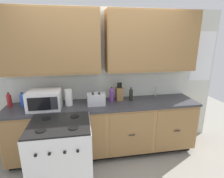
# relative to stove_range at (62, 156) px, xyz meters

# --- Properties ---
(ground_plane) EXTENTS (8.00, 8.00, 0.00)m
(ground_plane) POSITION_rel_stove_range_xyz_m (0.65, 0.33, -0.47)
(ground_plane) COLOR gray
(wall_unit) EXTENTS (4.28, 0.40, 2.43)m
(wall_unit) POSITION_rel_stove_range_xyz_m (0.65, 0.83, 1.19)
(wall_unit) COLOR silver
(wall_unit) RESTS_ON ground_plane
(counter_run) EXTENTS (3.11, 0.64, 0.92)m
(counter_run) POSITION_rel_stove_range_xyz_m (0.65, 0.63, 0.00)
(counter_run) COLOR black
(counter_run) RESTS_ON ground_plane
(stove_range) EXTENTS (0.76, 0.68, 0.95)m
(stove_range) POSITION_rel_stove_range_xyz_m (0.00, 0.00, 0.00)
(stove_range) COLOR white
(stove_range) RESTS_ON ground_plane
(microwave) EXTENTS (0.48, 0.37, 0.28)m
(microwave) POSITION_rel_stove_range_xyz_m (-0.27, 0.58, 0.59)
(microwave) COLOR white
(microwave) RESTS_ON counter_run
(toaster) EXTENTS (0.28, 0.18, 0.19)m
(toaster) POSITION_rel_stove_range_xyz_m (0.51, 0.60, 0.55)
(toaster) COLOR #B7B7BC
(toaster) RESTS_ON counter_run
(knife_block) EXTENTS (0.11, 0.14, 0.31)m
(knife_block) POSITION_rel_stove_range_xyz_m (0.92, 0.77, 0.57)
(knife_block) COLOR olive
(knife_block) RESTS_ON counter_run
(sink_faucet) EXTENTS (0.02, 0.02, 0.20)m
(sink_faucet) POSITION_rel_stove_range_xyz_m (1.62, 0.84, 0.55)
(sink_faucet) COLOR #B2B5BA
(sink_faucet) RESTS_ON counter_run
(paper_towel_roll) EXTENTS (0.12, 0.12, 0.26)m
(paper_towel_roll) POSITION_rel_stove_range_xyz_m (0.08, 0.66, 0.58)
(paper_towel_roll) COLOR white
(paper_towel_roll) RESTS_ON counter_run
(bottle_dark) EXTENTS (0.06, 0.06, 0.24)m
(bottle_dark) POSITION_rel_stove_range_xyz_m (1.11, 0.70, 0.57)
(bottle_dark) COLOR black
(bottle_dark) RESTS_ON counter_run
(bottle_blue) EXTENTS (0.08, 0.08, 0.22)m
(bottle_blue) POSITION_rel_stove_range_xyz_m (-0.63, 0.75, 0.56)
(bottle_blue) COLOR blue
(bottle_blue) RESTS_ON counter_run
(bottle_violet) EXTENTS (0.08, 0.08, 0.25)m
(bottle_violet) POSITION_rel_stove_range_xyz_m (0.78, 0.70, 0.57)
(bottle_violet) COLOR #663384
(bottle_violet) RESTS_ON counter_run
(bottle_red) EXTENTS (0.07, 0.07, 0.23)m
(bottle_red) POSITION_rel_stove_range_xyz_m (-0.82, 0.74, 0.56)
(bottle_red) COLOR maroon
(bottle_red) RESTS_ON counter_run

